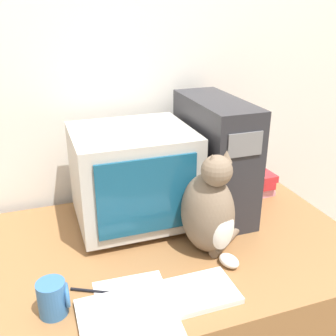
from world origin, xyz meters
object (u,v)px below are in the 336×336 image
at_px(book_stack, 253,182).
at_px(pen, 96,291).
at_px(crt_monitor, 133,176).
at_px(mug, 53,298).
at_px(keyboard, 159,301).
at_px(computer_tower, 214,157).
at_px(cat, 210,211).

height_order(book_stack, pen, book_stack).
distance_m(crt_monitor, mug, 0.55).
bearing_deg(keyboard, crt_monitor, 83.52).
bearing_deg(book_stack, computer_tower, -161.90).
relative_size(pen, mug, 1.39).
relative_size(crt_monitor, cat, 1.17).
bearing_deg(crt_monitor, keyboard, -96.48).
height_order(crt_monitor, mug, crt_monitor).
bearing_deg(computer_tower, keyboard, -129.42).
xyz_separation_m(crt_monitor, computer_tower, (0.33, -0.01, 0.04)).
distance_m(crt_monitor, keyboard, 0.51).
bearing_deg(keyboard, computer_tower, 50.58).
xyz_separation_m(pen, mug, (-0.12, -0.04, 0.05)).
xyz_separation_m(computer_tower, mug, (-0.66, -0.40, -0.18)).
bearing_deg(mug, crt_monitor, 50.73).
distance_m(keyboard, book_stack, 0.82).
bearing_deg(computer_tower, mug, -148.81).
distance_m(computer_tower, pen, 0.69).
xyz_separation_m(cat, mug, (-0.52, -0.13, -0.10)).
height_order(cat, book_stack, cat).
relative_size(crt_monitor, mug, 4.17).
bearing_deg(mug, computer_tower, 31.19).
distance_m(book_stack, pen, 0.89).
height_order(computer_tower, mug, computer_tower).
xyz_separation_m(cat, pen, (-0.40, -0.09, -0.15)).
xyz_separation_m(keyboard, book_stack, (0.62, 0.54, 0.04)).
bearing_deg(cat, crt_monitor, 109.77).
height_order(computer_tower, keyboard, computer_tower).
bearing_deg(book_stack, mug, -151.96).
distance_m(computer_tower, cat, 0.31).
bearing_deg(crt_monitor, cat, -55.33).
bearing_deg(computer_tower, pen, -146.66).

